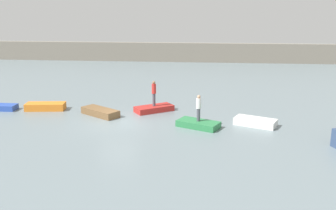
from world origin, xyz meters
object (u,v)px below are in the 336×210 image
at_px(rowboat_brown, 100,112).
at_px(person_red_shirt, 154,92).
at_px(rowboat_red, 154,109).
at_px(rowboat_green, 198,124).
at_px(person_white_shirt, 199,107).
at_px(rowboat_white, 255,122).
at_px(rowboat_orange, 45,106).

distance_m(rowboat_brown, person_red_shirt, 4.11).
xyz_separation_m(rowboat_red, rowboat_green, (3.33, -3.47, -0.01)).
bearing_deg(person_white_shirt, rowboat_brown, 163.81).
height_order(rowboat_brown, person_red_shirt, person_red_shirt).
bearing_deg(rowboat_red, rowboat_white, -56.37).
height_order(rowboat_white, person_red_shirt, person_red_shirt).
xyz_separation_m(rowboat_orange, rowboat_red, (8.14, 0.39, -0.05)).
height_order(rowboat_brown, rowboat_green, rowboat_brown).
bearing_deg(rowboat_red, rowboat_orange, 147.78).
bearing_deg(person_red_shirt, rowboat_red, 180.00).
height_order(rowboat_white, person_white_shirt, person_white_shirt).
bearing_deg(rowboat_red, person_red_shirt, -34.94).
distance_m(rowboat_brown, rowboat_green, 7.27).
distance_m(rowboat_brown, rowboat_red, 3.93).
xyz_separation_m(rowboat_white, person_white_shirt, (-3.67, -0.72, 1.12)).
distance_m(rowboat_red, rowboat_white, 7.53).
xyz_separation_m(rowboat_green, person_red_shirt, (-3.33, 3.47, 1.26)).
xyz_separation_m(person_red_shirt, person_white_shirt, (3.33, -3.47, -0.10)).
bearing_deg(rowboat_green, rowboat_red, 158.89).
bearing_deg(rowboat_orange, rowboat_brown, -20.78).
bearing_deg(rowboat_brown, rowboat_orange, -158.80).
xyz_separation_m(rowboat_orange, rowboat_green, (11.48, -3.08, -0.06)).
distance_m(rowboat_red, person_red_shirt, 1.25).
bearing_deg(rowboat_green, rowboat_white, 36.15).
bearing_deg(rowboat_brown, person_red_shirt, 56.00).
height_order(rowboat_orange, rowboat_green, rowboat_orange).
bearing_deg(rowboat_brown, rowboat_red, 56.00).
bearing_deg(person_red_shirt, person_white_shirt, -46.15).
relative_size(rowboat_red, rowboat_green, 1.06).
bearing_deg(rowboat_orange, person_white_shirt, -22.59).
relative_size(person_red_shirt, person_white_shirt, 1.09).
height_order(rowboat_green, rowboat_white, rowboat_white).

